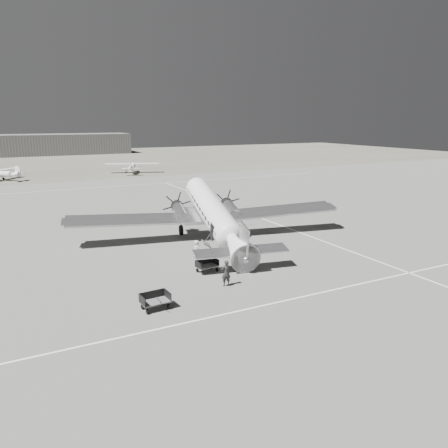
{
  "coord_description": "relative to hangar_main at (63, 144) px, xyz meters",
  "views": [
    {
      "loc": [
        -14.67,
        -35.29,
        11.27
      ],
      "look_at": [
        2.6,
        -1.66,
        2.2
      ],
      "focal_mm": 35.0,
      "sensor_mm": 36.0,
      "label": 1
    }
  ],
  "objects": [
    {
      "name": "taxi_line_horizon",
      "position": [
        -5.0,
        -80.0,
        -3.29
      ],
      "size": [
        90.0,
        0.15,
        0.01
      ],
      "primitive_type": "cube",
      "color": "white",
      "rests_on": "ground"
    },
    {
      "name": "dc3_airliner",
      "position": [
        -2.4,
        -119.66,
        -0.72
      ],
      "size": [
        30.16,
        23.59,
        5.16
      ],
      "primitive_type": null,
      "rotation": [
        0.0,
        0.0,
        -0.19
      ],
      "color": "silver",
      "rests_on": "ground"
    },
    {
      "name": "light_plane_right",
      "position": [
        5.7,
        -62.65,
        -2.11
      ],
      "size": [
        13.95,
        12.62,
        2.39
      ],
      "primitive_type": null,
      "rotation": [
        0.0,
        0.0,
        -0.34
      ],
      "color": "white",
      "rests_on": "ground"
    },
    {
      "name": "grass_infield",
      "position": [
        -5.0,
        -25.0,
        -3.3
      ],
      "size": [
        260.0,
        90.0,
        0.01
      ],
      "primitive_type": "cube",
      "color": "#686657",
      "rests_on": "ground"
    },
    {
      "name": "ground",
      "position": [
        -5.0,
        -120.0,
        -3.3
      ],
      "size": [
        260.0,
        260.0,
        0.0
      ],
      "primitive_type": "plane",
      "color": "slate",
      "rests_on": "ground"
    },
    {
      "name": "baggage_cart_far",
      "position": [
        -12.11,
        -131.41,
        -2.79
      ],
      "size": [
        1.9,
        1.41,
        1.02
      ],
      "primitive_type": null,
      "rotation": [
        0.0,
        0.0,
        0.07
      ],
      "color": "#585858",
      "rests_on": "ground"
    },
    {
      "name": "ramp_agent",
      "position": [
        -6.31,
        -125.92,
        -2.49
      ],
      "size": [
        0.63,
        0.8,
        1.62
      ],
      "primitive_type": "imported",
      "rotation": [
        0.0,
        0.0,
        1.6
      ],
      "color": "silver",
      "rests_on": "ground"
    },
    {
      "name": "ground_crew",
      "position": [
        -6.51,
        -129.98,
        -2.37
      ],
      "size": [
        0.71,
        0.49,
        1.87
      ],
      "primitive_type": "imported",
      "rotation": [
        0.0,
        0.0,
        3.07
      ],
      "color": "#292929",
      "rests_on": "ground"
    },
    {
      "name": "taxi_line_right",
      "position": [
        7.0,
        -120.0,
        -3.29
      ],
      "size": [
        0.15,
        80.0,
        0.01
      ],
      "primitive_type": "cube",
      "color": "white",
      "rests_on": "ground"
    },
    {
      "name": "baggage_cart_near",
      "position": [
        -6.48,
        -126.8,
        -2.82
      ],
      "size": [
        1.85,
        1.45,
        0.95
      ],
      "primitive_type": null,
      "rotation": [
        0.0,
        0.0,
        0.16
      ],
      "color": "#585858",
      "rests_on": "ground"
    },
    {
      "name": "hangar_main",
      "position": [
        0.0,
        0.0,
        0.0
      ],
      "size": [
        42.0,
        14.0,
        6.6
      ],
      "color": "slate",
      "rests_on": "ground"
    },
    {
      "name": "taxi_line_near",
      "position": [
        -5.0,
        -134.0,
        -3.29
      ],
      "size": [
        60.0,
        0.15,
        0.01
      ],
      "primitive_type": "cube",
      "color": "white",
      "rests_on": "ground"
    },
    {
      "name": "passenger",
      "position": [
        -5.8,
        -123.28,
        -2.53
      ],
      "size": [
        0.69,
        0.86,
        1.53
      ],
      "primitive_type": "imported",
      "rotation": [
        0.0,
        0.0,
        1.88
      ],
      "color": "silver",
      "rests_on": "ground"
    }
  ]
}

